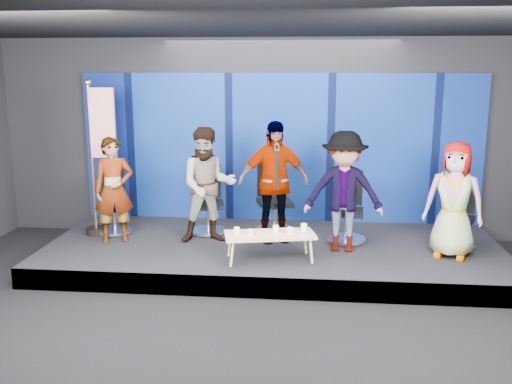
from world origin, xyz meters
TOP-DOWN VIEW (x-y plane):
  - ground at (0.00, 0.00)m, footprint 10.00×10.00m
  - room_walls at (0.00, 0.00)m, footprint 10.02×8.02m
  - riser at (0.00, 2.50)m, footprint 7.00×3.00m
  - backdrop at (0.00, 3.95)m, footprint 7.00×0.08m
  - chair_a at (-2.68, 2.86)m, footprint 0.75×0.75m
  - panelist_a at (-2.49, 2.39)m, footprint 0.71×0.60m
  - chair_b at (-1.12, 3.02)m, footprint 0.76×0.76m
  - panelist_b at (-1.02, 2.52)m, footprint 1.01×0.87m
  - chair_c at (-0.04, 3.18)m, footprint 0.83×0.83m
  - panelist_c at (-0.02, 2.67)m, footprint 1.20×0.77m
  - chair_d at (1.14, 2.77)m, footprint 0.67×0.67m
  - panelist_d at (1.05, 2.27)m, footprint 1.21×0.76m
  - chair_e at (2.79, 2.60)m, footprint 0.76×0.76m
  - panelist_e at (2.60, 2.13)m, footprint 0.96×0.80m
  - coffee_table at (-0.00, 1.72)m, footprint 1.35×0.80m
  - mug_a at (-0.47, 1.66)m, footprint 0.08×0.08m
  - mug_b at (-0.27, 1.62)m, footprint 0.07×0.07m
  - mug_c at (0.08, 1.79)m, footprint 0.08×0.08m
  - mug_d at (0.28, 1.73)m, footprint 0.08×0.08m
  - mug_e at (0.48, 1.91)m, footprint 0.09×0.09m
  - flag_stand at (-2.82, 2.74)m, footprint 0.58×0.34m

SIDE VIEW (x-z plane):
  - ground at x=0.00m, z-range 0.00..0.00m
  - riser at x=0.00m, z-range 0.00..0.30m
  - chair_a at x=-2.68m, z-range 0.13..1.14m
  - chair_e at x=2.79m, z-range 0.12..1.16m
  - coffee_table at x=0.00m, z-range 0.46..0.85m
  - chair_d at x=1.14m, z-range 0.11..1.22m
  - chair_b at x=-1.12m, z-range 0.11..1.22m
  - chair_c at x=-0.04m, z-range 0.10..1.27m
  - mug_b at x=-0.27m, z-range 0.69..0.78m
  - mug_d at x=0.28m, z-range 0.69..0.79m
  - mug_a at x=-0.47m, z-range 0.69..0.79m
  - mug_c at x=0.08m, z-range 0.69..0.79m
  - mug_e at x=0.48m, z-range 0.69..0.80m
  - panelist_a at x=-2.49m, z-range 0.30..1.95m
  - panelist_e at x=2.60m, z-range 0.30..1.98m
  - panelist_d at x=1.05m, z-range 0.30..2.10m
  - panelist_b at x=-1.02m, z-range 0.30..2.11m
  - panelist_c at x=-0.02m, z-range 0.30..2.20m
  - backdrop at x=0.00m, z-range 0.30..2.90m
  - flag_stand at x=-2.82m, z-range 0.37..2.89m
  - room_walls at x=0.00m, z-range 0.67..4.18m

